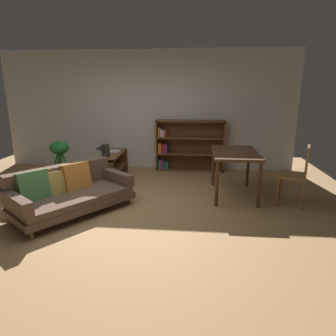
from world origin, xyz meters
TOP-DOWN VIEW (x-y plane):
  - ground_plane at (0.00, 0.00)m, footprint 8.16×8.16m
  - back_wall_panel at (0.00, 2.70)m, footprint 6.80×0.10m
  - fabric_couch at (-0.78, -0.08)m, footprint 1.76×1.93m
  - media_console at (-0.54, 1.53)m, footprint 0.37×1.15m
  - open_laptop at (-0.63, 1.70)m, footprint 0.47×0.33m
  - desk_speaker at (-0.57, 1.24)m, footprint 0.16×0.16m
  - potted_floor_plant at (-1.54, 1.32)m, footprint 0.42×0.37m
  - dining_table at (1.84, 0.88)m, footprint 0.77×1.19m
  - dining_chair_near at (2.81, 0.51)m, footprint 0.54×0.57m
  - bookshelf at (0.94, 2.54)m, footprint 1.56×0.29m

SIDE VIEW (x-z plane):
  - ground_plane at x=0.00m, z-range 0.00..0.00m
  - media_console at x=-0.54m, z-range -0.01..0.57m
  - fabric_couch at x=-0.78m, z-range -0.04..0.68m
  - potted_floor_plant at x=-1.54m, z-range 0.06..0.90m
  - dining_chair_near at x=2.81m, z-range 0.07..1.06m
  - bookshelf at x=0.94m, z-range -0.01..1.15m
  - open_laptop at x=-0.63m, z-range 0.55..0.64m
  - desk_speaker at x=-0.57m, z-range 0.57..0.81m
  - dining_table at x=1.84m, z-range 0.31..1.10m
  - back_wall_panel at x=0.00m, z-range 0.00..2.70m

